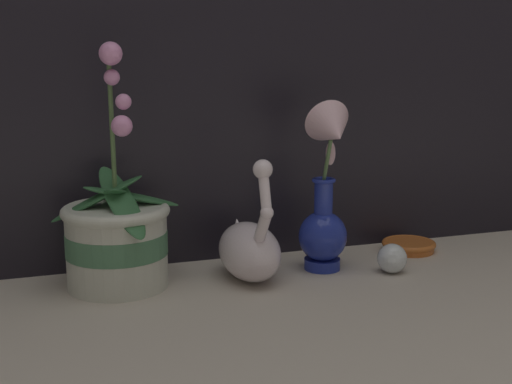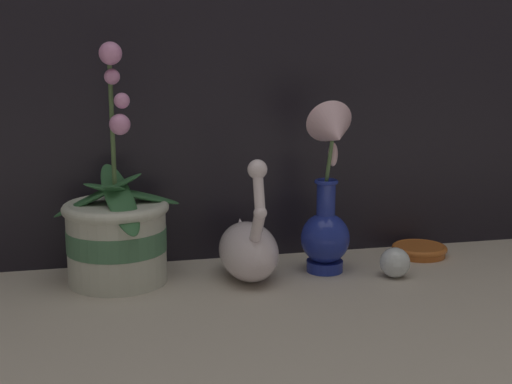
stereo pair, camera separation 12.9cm
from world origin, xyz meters
name	(u,v)px [view 2 (the right image)]	position (x,y,z in m)	size (l,w,h in m)	color
ground_plane	(288,297)	(0.00, 0.00, 0.00)	(2.80, 2.80, 0.00)	#BCB2A3
orchid_potted_plant	(117,232)	(-0.28, 0.15, 0.09)	(0.23, 0.23, 0.43)	beige
swan_figurine	(248,247)	(-0.05, 0.11, 0.06)	(0.11, 0.21, 0.23)	white
blue_vase	(328,204)	(0.10, 0.11, 0.13)	(0.09, 0.13, 0.32)	navy
glass_sphere	(395,263)	(0.22, 0.06, 0.03)	(0.06, 0.06, 0.06)	silver
amber_dish	(419,250)	(0.32, 0.18, 0.01)	(0.11, 0.11, 0.02)	#C66628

